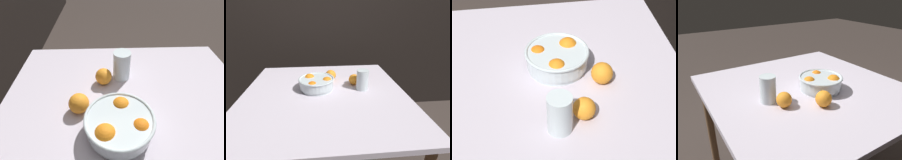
% 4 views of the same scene
% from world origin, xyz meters
% --- Properties ---
extents(back_wall, '(8.00, 0.05, 2.60)m').
position_xyz_m(back_wall, '(0.00, 1.05, 1.30)').
color(back_wall, black).
rests_on(back_wall, ground_plane).
extents(dining_table, '(1.09, 1.10, 0.75)m').
position_xyz_m(dining_table, '(0.00, 0.00, 0.67)').
color(dining_table, silver).
rests_on(dining_table, ground_plane).
extents(fruit_bowl, '(0.25, 0.25, 0.10)m').
position_xyz_m(fruit_bowl, '(-0.05, 0.06, 0.79)').
color(fruit_bowl, silver).
rests_on(fruit_bowl, dining_table).
extents(juice_glass, '(0.08, 0.08, 0.14)m').
position_xyz_m(juice_glass, '(0.26, 0.02, 0.81)').
color(juice_glass, '#F4A314').
rests_on(juice_glass, dining_table).
extents(orange_loose_near_bowl, '(0.08, 0.08, 0.08)m').
position_xyz_m(orange_loose_near_bowl, '(0.22, 0.11, 0.79)').
color(orange_loose_near_bowl, orange).
rests_on(orange_loose_near_bowl, dining_table).
extents(orange_loose_front, '(0.08, 0.08, 0.08)m').
position_xyz_m(orange_loose_front, '(0.05, 0.21, 0.79)').
color(orange_loose_front, orange).
rests_on(orange_loose_front, dining_table).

